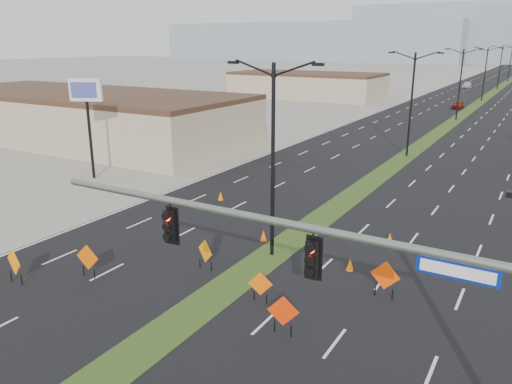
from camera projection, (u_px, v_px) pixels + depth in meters
The scene contains 27 objects.
ground at pixel (101, 381), 16.79m from camera, with size 600.00×600.00×0.00m, color gray.
road_surface at pixel (484, 99), 99.29m from camera, with size 25.00×400.00×0.02m, color black.
median_strip at pixel (484, 99), 99.29m from camera, with size 2.00×400.00×0.04m, color #314418.
building_sw_near at pixel (82, 118), 57.81m from camera, with size 40.00×16.00×5.00m, color tan.
building_sw_far at pixel (306, 86), 101.81m from camera, with size 30.00×14.00×4.50m, color tan.
mesa_west at pixel (311, 42), 302.91m from camera, with size 180.00×50.00×22.00m, color gray.
mesa_backdrop at pixel (481, 33), 290.76m from camera, with size 140.00×50.00×32.00m, color gray.
signal_mast at pixel (378, 290), 12.90m from camera, with size 16.30×0.60×8.00m.
streetlight_0 at pixel (273, 156), 25.12m from camera, with size 5.15×0.24×10.02m.
streetlight_1 at pixel (411, 101), 48.22m from camera, with size 5.15×0.24×10.02m.
streetlight_2 at pixel (460, 82), 71.33m from camera, with size 5.15×0.24×10.02m.
streetlight_3 at pixel (485, 72), 94.43m from camera, with size 5.15×0.24×10.02m.
streetlight_4 at pixel (500, 66), 117.53m from camera, with size 5.15×0.24×10.02m.
streetlight_5 at pixel (510, 62), 140.63m from camera, with size 5.15×0.24×10.02m.
car_left at pixel (458, 105), 85.09m from camera, with size 1.54×3.83×1.30m, color maroon.
car_far at pixel (467, 85), 123.95m from camera, with size 1.87×4.59×1.33m, color silver.
construction_sign_0 at pixel (14, 263), 23.22m from camera, with size 1.32×0.33×1.79m.
construction_sign_1 at pixel (88, 258), 23.84m from camera, with size 1.27×0.21×1.71m.
construction_sign_2 at pixel (205, 252), 24.71m from camera, with size 1.13×0.50×1.61m.
construction_sign_3 at pixel (260, 285), 21.59m from camera, with size 1.02×0.42×1.44m.
construction_sign_4 at pixel (283, 312), 19.13m from camera, with size 1.21×0.41×1.67m.
construction_sign_5 at pixel (385, 277), 21.88m from camera, with size 1.33×0.08×1.77m.
cone_0 at pixel (263, 236), 28.44m from camera, with size 0.40×0.40×0.66m, color #EA5504.
cone_1 at pixel (350, 265), 24.79m from camera, with size 0.38×0.38×0.63m, color orange.
cone_2 at pixel (390, 238), 28.28m from camera, with size 0.34×0.34×0.56m, color #FF6405.
cone_3 at pixel (221, 196), 35.80m from camera, with size 0.40×0.40×0.66m, color orange.
pole_sign_west at pixel (86, 99), 39.94m from camera, with size 2.57×1.40×8.15m.
Camera 1 is at (11.73, -9.61, 10.93)m, focal length 35.00 mm.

